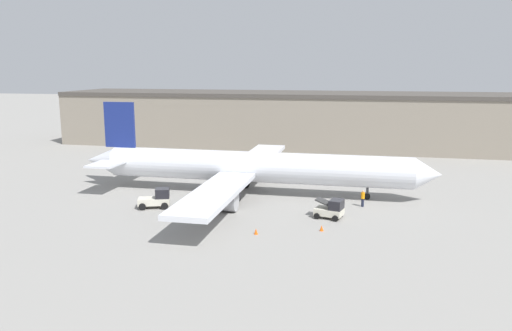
{
  "coord_description": "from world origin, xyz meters",
  "views": [
    {
      "loc": [
        12.22,
        -56.1,
        14.63
      ],
      "look_at": [
        0.0,
        0.0,
        3.38
      ],
      "focal_mm": 35.0,
      "sensor_mm": 36.0,
      "label": 1
    }
  ],
  "objects_px": {
    "airplane": "(248,168)",
    "belt_loader_truck": "(331,209)",
    "baggage_tug": "(157,199)",
    "pushback_tug": "(229,194)",
    "safety_cone_far": "(322,228)",
    "ground_crew_worker": "(363,198)",
    "safety_cone_near": "(256,231)"
  },
  "relations": [
    {
      "from": "baggage_tug",
      "to": "pushback_tug",
      "type": "bearing_deg",
      "value": 6.46
    },
    {
      "from": "safety_cone_near",
      "to": "pushback_tug",
      "type": "bearing_deg",
      "value": 118.13
    },
    {
      "from": "baggage_tug",
      "to": "safety_cone_near",
      "type": "bearing_deg",
      "value": -46.48
    },
    {
      "from": "airplane",
      "to": "baggage_tug",
      "type": "distance_m",
      "value": 11.68
    },
    {
      "from": "belt_loader_truck",
      "to": "ground_crew_worker",
      "type": "bearing_deg",
      "value": 71.72
    },
    {
      "from": "belt_loader_truck",
      "to": "safety_cone_near",
      "type": "relative_size",
      "value": 5.49
    },
    {
      "from": "belt_loader_truck",
      "to": "safety_cone_near",
      "type": "bearing_deg",
      "value": -120.59
    },
    {
      "from": "pushback_tug",
      "to": "safety_cone_far",
      "type": "bearing_deg",
      "value": -23.12
    },
    {
      "from": "baggage_tug",
      "to": "safety_cone_near",
      "type": "distance_m",
      "value": 13.71
    },
    {
      "from": "airplane",
      "to": "safety_cone_near",
      "type": "xyz_separation_m",
      "value": [
        4.15,
        -14.47,
        -2.81
      ]
    },
    {
      "from": "pushback_tug",
      "to": "belt_loader_truck",
      "type": "bearing_deg",
      "value": -4.41
    },
    {
      "from": "safety_cone_far",
      "to": "belt_loader_truck",
      "type": "bearing_deg",
      "value": 82.51
    },
    {
      "from": "baggage_tug",
      "to": "safety_cone_far",
      "type": "bearing_deg",
      "value": -32.1
    },
    {
      "from": "baggage_tug",
      "to": "safety_cone_far",
      "type": "distance_m",
      "value": 18.3
    },
    {
      "from": "belt_loader_truck",
      "to": "safety_cone_near",
      "type": "height_order",
      "value": "belt_loader_truck"
    },
    {
      "from": "airplane",
      "to": "safety_cone_far",
      "type": "bearing_deg",
      "value": -51.29
    },
    {
      "from": "ground_crew_worker",
      "to": "belt_loader_truck",
      "type": "height_order",
      "value": "belt_loader_truck"
    },
    {
      "from": "safety_cone_near",
      "to": "safety_cone_far",
      "type": "xyz_separation_m",
      "value": [
        5.66,
        2.2,
        0.0
      ]
    },
    {
      "from": "ground_crew_worker",
      "to": "safety_cone_near",
      "type": "relative_size",
      "value": 3.32
    },
    {
      "from": "ground_crew_worker",
      "to": "baggage_tug",
      "type": "distance_m",
      "value": 22.01
    },
    {
      "from": "belt_loader_truck",
      "to": "pushback_tug",
      "type": "bearing_deg",
      "value": 177.66
    },
    {
      "from": "airplane",
      "to": "ground_crew_worker",
      "type": "xyz_separation_m",
      "value": [
        13.4,
        -3.16,
        -2.11
      ]
    },
    {
      "from": "baggage_tug",
      "to": "belt_loader_truck",
      "type": "distance_m",
      "value": 18.39
    },
    {
      "from": "belt_loader_truck",
      "to": "safety_cone_far",
      "type": "height_order",
      "value": "belt_loader_truck"
    },
    {
      "from": "pushback_tug",
      "to": "ground_crew_worker",
      "type": "bearing_deg",
      "value": 18.05
    },
    {
      "from": "belt_loader_truck",
      "to": "baggage_tug",
      "type": "bearing_deg",
      "value": -166.0
    },
    {
      "from": "baggage_tug",
      "to": "safety_cone_far",
      "type": "relative_size",
      "value": 6.63
    },
    {
      "from": "safety_cone_near",
      "to": "ground_crew_worker",
      "type": "bearing_deg",
      "value": 50.75
    },
    {
      "from": "pushback_tug",
      "to": "safety_cone_far",
      "type": "height_order",
      "value": "pushback_tug"
    },
    {
      "from": "baggage_tug",
      "to": "ground_crew_worker",
      "type": "bearing_deg",
      "value": -5.99
    },
    {
      "from": "baggage_tug",
      "to": "safety_cone_far",
      "type": "height_order",
      "value": "baggage_tug"
    },
    {
      "from": "airplane",
      "to": "belt_loader_truck",
      "type": "height_order",
      "value": "airplane"
    }
  ]
}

